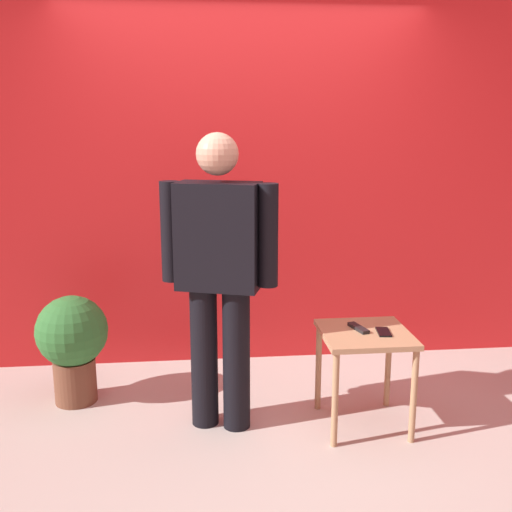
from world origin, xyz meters
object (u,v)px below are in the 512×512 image
at_px(side_table, 365,347).
at_px(cell_phone, 383,332).
at_px(tv_remote, 358,328).
at_px(standing_person, 219,269).
at_px(potted_plant, 72,340).

distance_m(side_table, cell_phone, 0.14).
relative_size(side_table, tv_remote, 3.36).
distance_m(standing_person, cell_phone, 0.99).
bearing_deg(potted_plant, standing_person, -23.54).
distance_m(standing_person, side_table, 0.94).
height_order(side_table, cell_phone, cell_phone).
bearing_deg(cell_phone, standing_person, -179.48).
distance_m(side_table, potted_plant, 1.78).
height_order(standing_person, tv_remote, standing_person).
bearing_deg(standing_person, potted_plant, 156.46).
relative_size(side_table, potted_plant, 0.83).
bearing_deg(tv_remote, standing_person, 160.36).
height_order(standing_person, side_table, standing_person).
bearing_deg(standing_person, cell_phone, -6.92).
distance_m(tv_remote, potted_plant, 1.75).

